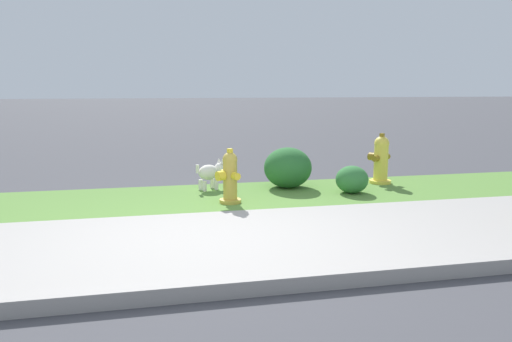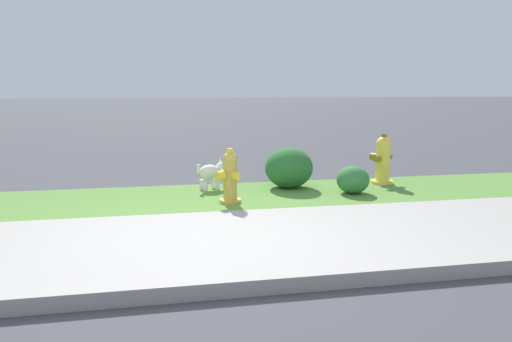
# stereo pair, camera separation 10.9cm
# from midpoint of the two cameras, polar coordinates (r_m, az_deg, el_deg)

# --- Properties ---
(ground_plane) EXTENTS (120.00, 120.00, 0.00)m
(ground_plane) POSITION_cam_midpoint_polar(r_m,az_deg,el_deg) (4.78, -5.43, -8.15)
(ground_plane) COLOR #424247
(sidewalk_pavement) EXTENTS (18.00, 2.27, 0.01)m
(sidewalk_pavement) POSITION_cam_midpoint_polar(r_m,az_deg,el_deg) (4.78, -5.43, -8.10)
(sidewalk_pavement) COLOR #9E9993
(sidewalk_pavement) RESTS_ON ground
(grass_verge) EXTENTS (18.00, 1.71, 0.01)m
(grass_verge) POSITION_cam_midpoint_polar(r_m,az_deg,el_deg) (6.69, -7.52, -2.98)
(grass_verge) COLOR #568438
(grass_verge) RESTS_ON ground
(street_curb) EXTENTS (18.00, 0.16, 0.12)m
(street_curb) POSITION_cam_midpoint_polar(r_m,az_deg,el_deg) (3.63, -3.02, -13.02)
(street_curb) COLOR #9E9993
(street_curb) RESTS_ON ground
(fire_hydrant_across_street) EXTENTS (0.33, 0.36, 0.69)m
(fire_hydrant_across_street) POSITION_cam_midpoint_polar(r_m,az_deg,el_deg) (6.27, -3.53, -0.73)
(fire_hydrant_across_street) COLOR gold
(fire_hydrant_across_street) RESTS_ON ground
(fire_hydrant_far_end) EXTENTS (0.38, 0.37, 0.76)m
(fire_hydrant_far_end) POSITION_cam_midpoint_polar(r_m,az_deg,el_deg) (7.76, 13.68, 1.29)
(fire_hydrant_far_end) COLOR yellow
(fire_hydrant_far_end) RESTS_ON ground
(small_white_dog) EXTENTS (0.46, 0.32, 0.44)m
(small_white_dog) POSITION_cam_midpoint_polar(r_m,az_deg,el_deg) (7.13, -5.57, -0.14)
(small_white_dog) COLOR silver
(small_white_dog) RESTS_ON ground
(shrub_bush_far_verge) EXTENTS (0.45, 0.45, 0.38)m
(shrub_bush_far_verge) POSITION_cam_midpoint_polar(r_m,az_deg,el_deg) (6.99, 10.47, -0.96)
(shrub_bush_far_verge) COLOR #337538
(shrub_bush_far_verge) RESTS_ON ground
(shrub_bush_mid_verge) EXTENTS (0.69, 0.69, 0.59)m
(shrub_bush_mid_verge) POSITION_cam_midpoint_polar(r_m,az_deg,el_deg) (7.24, 3.22, 0.38)
(shrub_bush_mid_verge) COLOR #28662D
(shrub_bush_mid_verge) RESTS_ON ground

